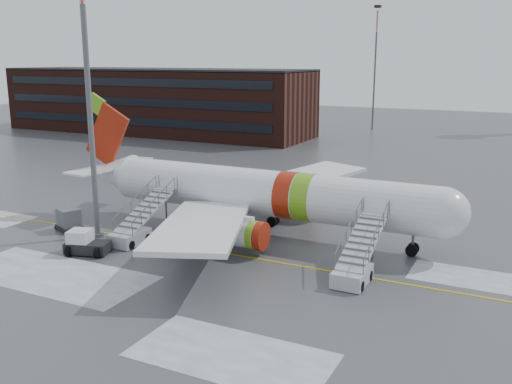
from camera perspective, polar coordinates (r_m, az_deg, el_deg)
The scene contains 9 objects.
ground at distance 45.07m, azimuth -5.01°, elevation -5.31°, with size 260.00×260.00×0.00m, color #494C4F.
airliner at distance 47.26m, azimuth 0.05°, elevation -0.07°, with size 35.03×32.97×11.18m.
airstair_fwd at distance 38.40m, azimuth 9.94°, elevation -7.15°, with size 2.05×7.70×3.48m.
airstair_aft at distance 46.48m, azimuth -11.96°, elevation -3.60°, with size 2.05×7.70×3.48m.
pushback_tug at distance 44.68m, azimuth -16.73°, elevation -4.93°, with size 3.53×3.04×1.81m.
uld_container at distance 50.93m, azimuth -18.19°, elevation -2.71°, with size 2.77×2.43×1.89m.
light_mast_near at distance 46.59m, azimuth -16.43°, elevation 9.88°, with size 1.20×1.20×23.04m.
terminal_building at distance 113.83m, azimuth -10.09°, elevation 9.00°, with size 62.00×16.11×12.30m.
light_mast_far_n at distance 118.33m, azimuth 11.84°, elevation 12.79°, with size 1.20×1.20×24.25m.
Camera 1 is at (22.47, -36.34, 14.35)m, focal length 40.00 mm.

